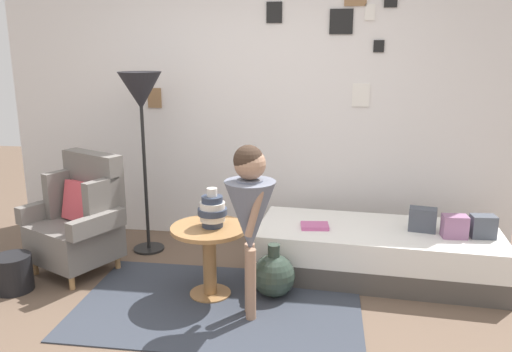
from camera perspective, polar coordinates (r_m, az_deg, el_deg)
The scene contains 15 objects.
ground_plane at distance 3.38m, azimuth -5.04°, elevation -18.08°, with size 12.00×12.00×0.00m, color brown.
gallery_wall at distance 4.80m, azimuth -0.06°, elevation 8.20°, with size 4.80×0.12×2.60m.
rug at distance 3.77m, azimuth -4.16°, elevation -14.25°, with size 2.02×1.26×0.01m, color #333842.
armchair at distance 4.42m, azimuth -19.17°, elevation -4.60°, with size 0.90×0.81×0.97m.
daybed at distance 4.26m, azimuth 13.44°, elevation -8.30°, with size 1.96×0.94×0.40m.
pillow_head at distance 4.23m, azimuth 24.19°, elevation -5.21°, with size 0.18×0.12×0.18m, color #474C56.
pillow_mid at distance 4.15m, azimuth 21.46°, elevation -5.32°, with size 0.18×0.12×0.17m, color gray.
pillow_back at distance 4.21m, azimuth 18.25°, elevation -4.67°, with size 0.21×0.12×0.19m, color #474C56.
side_table at distance 3.77m, azimuth -5.29°, elevation -7.91°, with size 0.56×0.56×0.54m.
vase_striped at distance 3.67m, azimuth -4.94°, elevation -3.90°, with size 0.21×0.21×0.29m.
floor_lamp at distance 4.50m, azimuth -12.84°, elevation 8.49°, with size 0.37×0.37×1.61m.
person_child at distance 3.33m, azimuth -0.68°, elevation -3.71°, with size 0.34×0.34×1.20m.
book_on_daybed at distance 4.11m, azimuth 6.63°, elevation -5.61°, with size 0.22×0.16×0.03m, color #C25A95.
demijohn_near at distance 3.83m, azimuth 2.00°, elevation -11.08°, with size 0.32×0.32×0.41m.
magazine_basket at distance 4.33m, azimuth -25.66°, elevation -9.83°, with size 0.28×0.28×0.28m, color black.
Camera 1 is at (0.68, -2.78, 1.79)m, focal length 35.52 mm.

